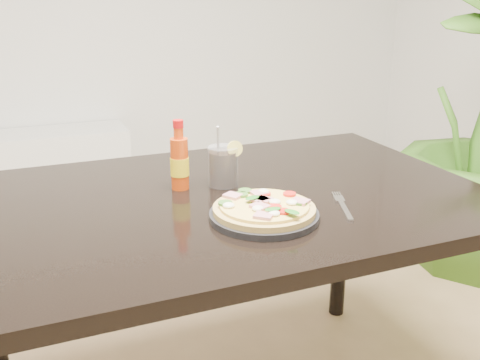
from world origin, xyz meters
name	(u,v)px	position (x,y,z in m)	size (l,w,h in m)	color
dining_table	(223,224)	(-0.19, 0.07, 0.67)	(1.40, 0.90, 0.75)	black
plate	(264,215)	(-0.16, -0.11, 0.76)	(0.26, 0.26, 0.02)	black
pizza	(264,207)	(-0.16, -0.11, 0.78)	(0.24, 0.24, 0.03)	tan
hot_sauce_bottle	(180,162)	(-0.28, 0.16, 0.83)	(0.06, 0.06, 0.19)	#CB3E0B
cola_cup	(223,167)	(-0.16, 0.15, 0.80)	(0.09, 0.08, 0.17)	black
fork	(342,205)	(0.06, -0.11, 0.75)	(0.08, 0.18, 0.00)	silver
plant_pot	(469,241)	(1.29, 0.61, 0.11)	(0.28, 0.28, 0.22)	brown
media_console	(7,177)	(-0.80, 2.07, 0.25)	(1.40, 0.34, 0.50)	white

